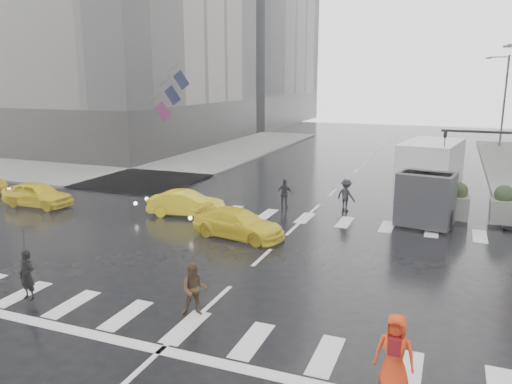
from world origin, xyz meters
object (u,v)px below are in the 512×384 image
at_px(taxi_front, 37,194).
at_px(pedestrian_orange, 395,353).
at_px(box_truck, 429,177).
at_px(traffic_signal_pole, 509,159).
at_px(pedestrian_brown, 194,289).
at_px(taxi_mid, 186,204).

bearing_deg(taxi_front, pedestrian_orange, -115.85).
bearing_deg(pedestrian_orange, box_truck, 92.74).
height_order(traffic_signal_pole, taxi_front, traffic_signal_pole).
xyz_separation_m(traffic_signal_pole, box_truck, (-3.41, 1.14, -1.29)).
xyz_separation_m(pedestrian_brown, box_truck, (5.73, 14.37, 1.14)).
bearing_deg(taxi_front, taxi_mid, -80.77).
bearing_deg(box_truck, pedestrian_brown, -102.70).
relative_size(pedestrian_orange, box_truck, 0.26).
height_order(traffic_signal_pole, pedestrian_brown, traffic_signal_pole).
bearing_deg(pedestrian_orange, pedestrian_brown, 167.13).
bearing_deg(pedestrian_brown, taxi_front, 125.79).
distance_m(pedestrian_orange, taxi_front, 22.08).
bearing_deg(pedestrian_orange, traffic_signal_pole, 79.77).
height_order(pedestrian_brown, box_truck, box_truck).
distance_m(taxi_mid, box_truck, 12.40).
bearing_deg(taxi_mid, pedestrian_orange, -145.17).
distance_m(traffic_signal_pole, pedestrian_brown, 16.26).
relative_size(taxi_front, taxi_mid, 1.04).
distance_m(pedestrian_brown, box_truck, 15.51).
bearing_deg(traffic_signal_pole, pedestrian_orange, -102.52).
bearing_deg(pedestrian_brown, taxi_mid, 96.52).
relative_size(traffic_signal_pole, taxi_front, 1.13).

